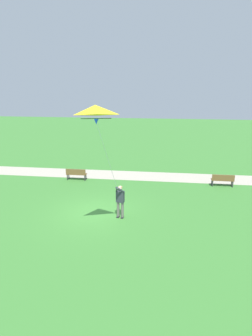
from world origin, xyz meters
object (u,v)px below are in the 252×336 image
at_px(person_kite_flyer, 120,199).
at_px(park_bench_far_walkway, 223,179).
at_px(flying_kite, 96,116).
at_px(park_bench_near_walkway, 76,173).

xyz_separation_m(person_kite_flyer, park_bench_far_walkway, (-5.98, 6.08, -0.54)).
xyz_separation_m(flying_kite, park_bench_near_walkway, (-7.74, -3.87, -4.86)).
height_order(person_kite_flyer, flying_kite, flying_kite).
bearing_deg(flying_kite, person_kite_flyer, 165.46).
distance_m(park_bench_near_walkway, park_bench_far_walkway, 10.50).
bearing_deg(park_bench_near_walkway, flying_kite, 26.57).
height_order(person_kite_flyer, park_bench_far_walkway, person_kite_flyer).
bearing_deg(person_kite_flyer, park_bench_far_walkway, 134.54).
xyz_separation_m(person_kite_flyer, flying_kite, (2.10, -0.54, 4.32)).
distance_m(flying_kite, park_bench_near_walkway, 9.92).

